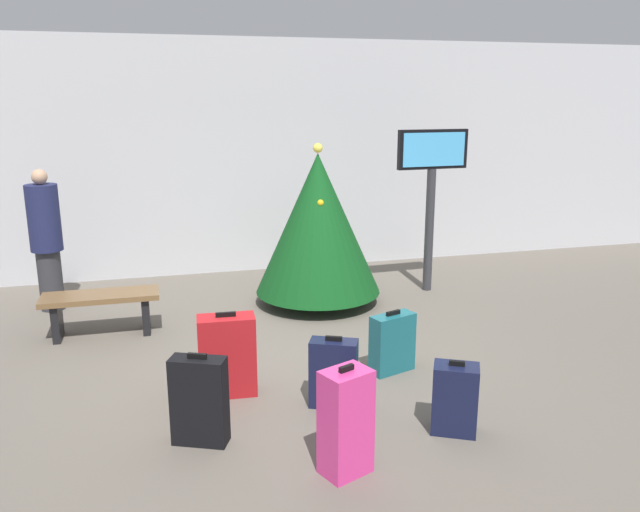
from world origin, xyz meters
The scene contains 12 objects.
ground_plane centered at (0.00, 0.00, 0.00)m, with size 16.00×16.00×0.00m, color #665E54.
back_wall centered at (0.00, 3.67, 1.70)m, with size 16.00×0.20×3.40m, color silver.
holiday_tree centered at (0.70, 1.80, 1.04)m, with size 1.58×1.58×2.04m.
flight_info_kiosk centered at (2.29, 1.95, 1.54)m, with size 0.98×0.14×2.17m.
waiting_bench centered at (-1.91, 1.32, 0.35)m, with size 1.25×0.44×0.48m.
traveller_0 centered at (-2.57, 2.40, 0.92)m, with size 0.51×0.51×1.75m.
suitcase_0 centered at (-1.03, -1.25, 0.35)m, with size 0.46×0.33×0.73m.
suitcase_1 centered at (-0.08, -1.91, 0.39)m, with size 0.40×0.35×0.82m.
suitcase_2 centered at (0.86, -0.41, 0.29)m, with size 0.47×0.31×0.62m.
suitcase_3 centered at (0.92, -1.60, 0.28)m, with size 0.42×0.37×0.60m.
suitcase_4 centered at (0.12, -0.94, 0.30)m, with size 0.45×0.34×0.64m.
suitcase_5 centered at (-0.73, -0.48, 0.37)m, with size 0.52×0.28×0.77m.
Camera 1 is at (-1.27, -5.71, 2.60)m, focal length 35.47 mm.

